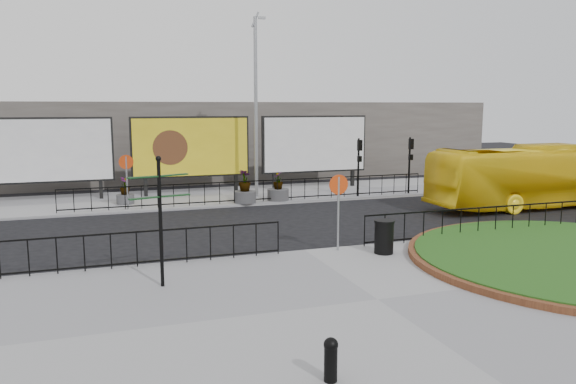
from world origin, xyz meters
name	(u,v)px	position (x,y,z in m)	size (l,w,h in m)	color
ground	(305,253)	(0.00, 0.00, 0.00)	(90.00, 90.00, 0.00)	black
pavement_near	(377,302)	(0.00, -5.00, 0.06)	(30.00, 10.00, 0.12)	gray
pavement_far	(224,196)	(0.00, 12.00, 0.06)	(44.00, 6.00, 0.12)	gray
railing_near_left	(111,251)	(-6.00, -0.30, 0.67)	(10.00, 0.10, 1.10)	black
railing_near_right	(478,222)	(6.50, -0.30, 0.67)	(9.00, 0.10, 1.10)	black
railing_far	(256,191)	(1.00, 9.30, 0.67)	(18.00, 0.10, 1.10)	black
speed_sign_far	(126,170)	(-5.00, 9.40, 1.92)	(0.64, 0.07, 2.47)	gray
speed_sign_near	(338,196)	(1.00, -0.40, 1.92)	(0.64, 0.07, 2.47)	gray
billboard_left	(47,151)	(-8.50, 12.97, 2.60)	(6.20, 0.31, 4.10)	black
billboard_mid	(191,147)	(-1.50, 12.97, 2.60)	(6.20, 0.31, 4.10)	black
billboard_right	(315,144)	(5.50, 12.97, 2.60)	(6.20, 0.31, 4.10)	black
lamp_post	(256,105)	(1.51, 11.00, 4.83)	(0.74, 0.18, 9.23)	gray
signal_pole_a	(359,158)	(6.50, 9.34, 2.10)	(0.22, 0.26, 3.00)	black
signal_pole_b	(410,157)	(9.50, 9.34, 2.10)	(0.22, 0.26, 3.00)	black
building_backdrop	(191,139)	(0.00, 22.00, 2.50)	(40.00, 10.00, 5.00)	#645D57
fingerpost_sign	(160,209)	(-4.80, -2.28, 2.17)	(1.58, 0.62, 3.39)	black
bollard	(331,358)	(-2.69, -8.38, 0.54)	(0.25, 0.25, 0.78)	black
litter_bin	(384,237)	(2.22, -1.22, 0.66)	(0.65, 0.65, 1.07)	black
bus	(534,177)	(13.16, 4.35, 1.47)	(2.48, 10.58, 2.95)	yellow
planter_a	(125,194)	(-5.03, 11.00, 0.58)	(0.84, 0.84, 1.27)	#4C4C4F
planter_b	(245,191)	(0.46, 9.40, 0.69)	(1.08, 1.08, 1.61)	#4C4C4F
planter_c	(278,191)	(2.20, 9.56, 0.57)	(1.07, 1.07, 1.43)	#4C4C4F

